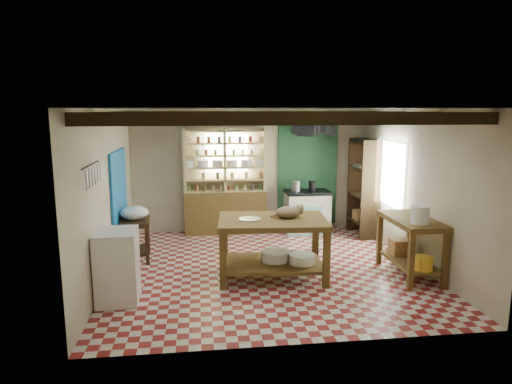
{
  "coord_description": "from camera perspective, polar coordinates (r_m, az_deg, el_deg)",
  "views": [
    {
      "loc": [
        -1.1,
        -7.11,
        2.58
      ],
      "look_at": [
        -0.15,
        0.3,
        1.23
      ],
      "focal_mm": 32.0,
      "sensor_mm": 36.0,
      "label": 1
    }
  ],
  "objects": [
    {
      "name": "wall_back",
      "position": [
        9.75,
        -0.76,
        2.69
      ],
      "size": [
        5.0,
        0.04,
        2.6
      ],
      "primitive_type": "cube",
      "color": "#C1B79B",
      "rests_on": "floor"
    },
    {
      "name": "ceiling",
      "position": [
        7.19,
        1.53,
        10.39
      ],
      "size": [
        5.0,
        5.0,
        0.02
      ],
      "primitive_type": "cube",
      "color": "#46474B",
      "rests_on": "wall_back"
    },
    {
      "name": "wall_front",
      "position": [
        4.91,
        5.96,
        -4.96
      ],
      "size": [
        5.0,
        0.04,
        2.6
      ],
      "primitive_type": "cube",
      "color": "#C1B79B",
      "rests_on": "floor"
    },
    {
      "name": "window_right",
      "position": [
        8.94,
        16.4,
        2.23
      ],
      "size": [
        0.02,
        1.3,
        1.2
      ],
      "primitive_type": "cube",
      "color": "beige",
      "rests_on": "wall_right"
    },
    {
      "name": "basin_large",
      "position": [
        7.23,
        2.43,
        -7.96
      ],
      "size": [
        0.48,
        0.48,
        0.15
      ],
      "primitive_type": "cylinder",
      "rotation": [
        0.0,
        0.0,
        -0.08
      ],
      "color": "white",
      "rests_on": "work_table"
    },
    {
      "name": "utensil_rail",
      "position": [
        6.11,
        -19.9,
        2.09
      ],
      "size": [
        0.06,
        0.9,
        0.28
      ],
      "primitive_type": "cube",
      "color": "black",
      "rests_on": "wall_left"
    },
    {
      "name": "kettle_right",
      "position": [
        9.69,
        7.02,
        0.75
      ],
      "size": [
        0.16,
        0.16,
        0.2
      ],
      "primitive_type": "cylinder",
      "rotation": [
        0.0,
        0.0,
        0.01
      ],
      "color": "black",
      "rests_on": "stove"
    },
    {
      "name": "white_cabinet",
      "position": [
        6.55,
        -16.94,
        -8.85
      ],
      "size": [
        0.57,
        0.67,
        0.98
      ],
      "primitive_type": "cube",
      "rotation": [
        0.0,
        0.0,
        0.04
      ],
      "color": "white",
      "rests_on": "floor"
    },
    {
      "name": "tall_rack",
      "position": [
        9.66,
        13.3,
        0.54
      ],
      "size": [
        0.4,
        0.86,
        2.0
      ],
      "primitive_type": "cube",
      "color": "#302010",
      "rests_on": "floor"
    },
    {
      "name": "enamel_bowl",
      "position": [
        8.09,
        -14.94,
        -2.52
      ],
      "size": [
        0.51,
        0.51,
        0.24
      ],
      "primitive_type": "ellipsoid",
      "rotation": [
        0.0,
        0.0,
        0.08
      ],
      "color": "white",
      "rests_on": "prep_table"
    },
    {
      "name": "wall_right",
      "position": [
        8.07,
        19.32,
        0.52
      ],
      "size": [
        0.04,
        5.0,
        2.6
      ],
      "primitive_type": "cube",
      "color": "#C1B79B",
      "rests_on": "floor"
    },
    {
      "name": "cat",
      "position": [
        7.06,
        4.09,
        -2.53
      ],
      "size": [
        0.42,
        0.34,
        0.18
      ],
      "primitive_type": "ellipsoid",
      "rotation": [
        0.0,
        0.0,
        0.09
      ],
      "color": "#9A8259",
      "rests_on": "work_table"
    },
    {
      "name": "kettle_left",
      "position": [
        9.6,
        5.0,
        0.75
      ],
      "size": [
        0.19,
        0.19,
        0.21
      ],
      "primitive_type": "cylinder",
      "rotation": [
        0.0,
        0.0,
        0.01
      ],
      "color": "#A5A5AD",
      "rests_on": "stove"
    },
    {
      "name": "yellow_tub",
      "position": [
        7.26,
        20.2,
        -8.35
      ],
      "size": [
        0.28,
        0.28,
        0.2
      ],
      "primitive_type": "cylinder",
      "rotation": [
        0.0,
        0.0,
        -0.0
      ],
      "color": "gold",
      "rests_on": "right_counter"
    },
    {
      "name": "prep_table",
      "position": [
        8.21,
        -14.78,
        -5.79
      ],
      "size": [
        0.55,
        0.75,
        0.72
      ],
      "primitive_type": "cube",
      "rotation": [
        0.0,
        0.0,
        0.08
      ],
      "color": "#302010",
      "rests_on": "floor"
    },
    {
      "name": "basin_small",
      "position": [
        7.13,
        5.77,
        -8.31
      ],
      "size": [
        0.44,
        0.44,
        0.14
      ],
      "primitive_type": "cylinder",
      "rotation": [
        0.0,
        0.0,
        -0.08
      ],
      "color": "white",
      "rests_on": "work_table"
    },
    {
      "name": "green_wall_patch",
      "position": [
        9.95,
        6.44,
        2.49
      ],
      "size": [
        1.3,
        0.04,
        2.3
      ],
      "primitive_type": "cube",
      "color": "#1D4A2C",
      "rests_on": "wall_back"
    },
    {
      "name": "pot_rack",
      "position": [
        9.46,
        7.16,
        7.73
      ],
      "size": [
        0.86,
        0.12,
        0.36
      ],
      "primitive_type": "cube",
      "color": "black",
      "rests_on": "ceiling"
    },
    {
      "name": "blue_wall_patch",
      "position": [
        8.26,
        -16.72,
        -0.53
      ],
      "size": [
        0.04,
        1.4,
        1.6
      ],
      "primitive_type": "cube",
      "color": "#1663AA",
      "rests_on": "wall_left"
    },
    {
      "name": "ceiling_beams",
      "position": [
        7.19,
        1.53,
        9.43
      ],
      "size": [
        5.0,
        3.8,
        0.15
      ],
      "primitive_type": "cube",
      "color": "#302010",
      "rests_on": "ceiling"
    },
    {
      "name": "floor",
      "position": [
        7.64,
        1.44,
        -9.58
      ],
      "size": [
        5.0,
        5.0,
        0.02
      ],
      "primitive_type": "cube",
      "color": "maroon",
      "rests_on": "ground"
    },
    {
      "name": "wicker_basket",
      "position": [
        7.89,
        17.72,
        -6.53
      ],
      "size": [
        0.36,
        0.29,
        0.25
      ],
      "primitive_type": "cube",
      "rotation": [
        0.0,
        0.0,
        -0.0
      ],
      "color": "#9D713F",
      "rests_on": "right_counter"
    },
    {
      "name": "work_table",
      "position": [
        7.13,
        2.07,
        -7.01
      ],
      "size": [
        1.74,
        1.23,
        0.93
      ],
      "primitive_type": "cube",
      "rotation": [
        0.0,
        0.0,
        -0.08
      ],
      "color": "brown",
      "rests_on": "floor"
    },
    {
      "name": "white_bucket",
      "position": [
        7.14,
        19.82,
        -2.71
      ],
      "size": [
        0.27,
        0.27,
        0.27
      ],
      "primitive_type": "cylinder",
      "rotation": [
        0.0,
        0.0,
        -0.0
      ],
      "color": "white",
      "rests_on": "right_counter"
    },
    {
      "name": "window_back",
      "position": [
        9.65,
        -3.71,
        4.98
      ],
      "size": [
        0.9,
        0.02,
        0.8
      ],
      "primitive_type": "cube",
      "color": "beige",
      "rests_on": "wall_back"
    },
    {
      "name": "stove",
      "position": [
        9.77,
        6.38,
        -2.43
      ],
      "size": [
        0.92,
        0.62,
        0.9
      ],
      "primitive_type": "cube",
      "rotation": [
        0.0,
        0.0,
        0.01
      ],
      "color": "silver",
      "rests_on": "floor"
    },
    {
      "name": "right_counter",
      "position": [
        7.61,
        18.7,
        -6.49
      ],
      "size": [
        0.65,
        1.29,
        0.92
      ],
      "primitive_type": "cube",
      "rotation": [
        0.0,
        0.0,
        -0.0
      ],
      "color": "brown",
      "rests_on": "floor"
    },
    {
      "name": "shelving_unit",
      "position": [
        9.55,
        -3.9,
        1.29
      ],
      "size": [
        1.7,
        0.34,
        2.2
      ],
      "primitive_type": "cube",
      "color": "#D4BB7A",
      "rests_on": "floor"
    },
    {
      "name": "steel_tray",
      "position": [
        6.94,
        -0.76,
        -3.41
      ],
      "size": [
        0.36,
        0.36,
        0.02
      ],
      "primitive_type": "cylinder",
      "rotation": [
        0.0,
        0.0,
        -0.08
      ],
      "color": "#A5A5AD",
      "rests_on": "work_table"
    },
    {
      "name": "wall_left",
      "position": [
        7.35,
        -18.14,
        -0.31
      ],
      "size": [
        0.04,
        5.0,
        2.6
      ],
      "primitive_type": "cube",
      "color": "#C1B79B",
      "rests_on": "floor"
    }
  ]
}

